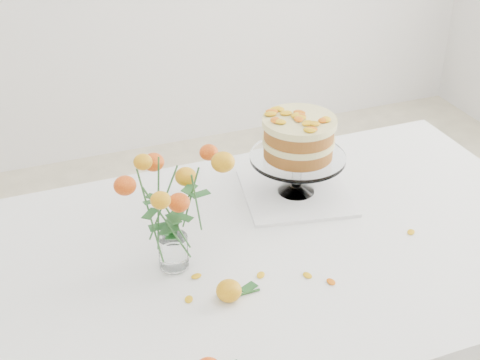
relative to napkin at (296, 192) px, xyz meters
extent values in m
cube|color=tan|center=(-0.11, -0.19, -0.03)|extent=(1.40, 0.90, 0.04)
cylinder|color=tan|center=(-0.73, 0.18, -0.41)|extent=(0.06, 0.06, 0.71)
cylinder|color=tan|center=(0.51, 0.18, -0.41)|extent=(0.06, 0.06, 0.71)
cube|color=white|center=(-0.11, -0.19, -0.01)|extent=(1.42, 0.92, 0.01)
cube|color=white|center=(-0.11, 0.27, -0.11)|extent=(1.42, 0.01, 0.20)
cube|color=white|center=(-0.82, -0.19, -0.11)|extent=(0.01, 0.92, 0.20)
cube|color=white|center=(0.00, 0.00, 0.00)|extent=(0.33, 0.33, 0.01)
cylinder|color=white|center=(0.00, 0.00, 0.06)|extent=(0.03, 0.03, 0.08)
cylinder|color=white|center=(0.00, 0.00, 0.11)|extent=(0.26, 0.26, 0.01)
cylinder|color=olive|center=(0.00, 0.00, 0.14)|extent=(0.24, 0.24, 0.04)
cylinder|color=#FFF3A4|center=(0.00, 0.00, 0.16)|extent=(0.25, 0.25, 0.02)
cylinder|color=olive|center=(0.00, 0.00, 0.19)|extent=(0.24, 0.24, 0.04)
cylinder|color=#FFF3A4|center=(0.00, 0.00, 0.22)|extent=(0.26, 0.26, 0.02)
cylinder|color=white|center=(-0.40, -0.19, 0.00)|extent=(0.06, 0.06, 0.01)
cylinder|color=white|center=(-0.40, -0.19, 0.04)|extent=(0.07, 0.07, 0.08)
ellipsoid|color=gold|center=(-0.32, -0.34, 0.02)|extent=(0.06, 0.06, 0.05)
cylinder|color=#2A5D25|center=(-0.28, -0.34, 0.00)|extent=(0.07, 0.01, 0.01)
ellipsoid|color=#EDAD0F|center=(-0.23, -0.29, 0.00)|extent=(0.03, 0.02, 0.00)
ellipsoid|color=#EDAD0F|center=(-0.13, -0.33, 0.00)|extent=(0.03, 0.02, 0.00)
ellipsoid|color=#EDAD0F|center=(-0.09, -0.37, 0.00)|extent=(0.03, 0.02, 0.00)
ellipsoid|color=#EDAD0F|center=(-0.37, -0.24, 0.00)|extent=(0.03, 0.02, 0.00)
ellipsoid|color=#EDAD0F|center=(-0.41, -0.31, 0.00)|extent=(0.03, 0.02, 0.00)
ellipsoid|color=#EDAD0F|center=(0.19, -0.27, 0.00)|extent=(0.03, 0.02, 0.00)
camera|label=1|loc=(-0.71, -1.40, 0.98)|focal=50.00mm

